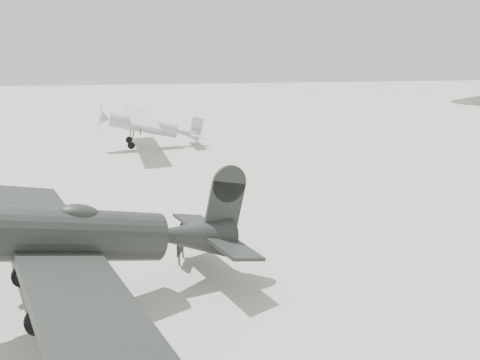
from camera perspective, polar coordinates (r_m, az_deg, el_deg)
name	(u,v)px	position (r m, az deg, el deg)	size (l,w,h in m)	color
ground	(208,237)	(18.72, -3.89, -6.99)	(160.00, 160.00, 0.00)	gray
lowwing_monoplane	(98,236)	(13.88, -16.91, -6.60)	(9.21, 12.25, 4.02)	black
highwing_monoplane	(148,123)	(35.33, -11.15, 6.85)	(7.56, 10.62, 3.00)	#95979A
sign_board	(180,240)	(16.50, -7.28, -7.22)	(0.29, 0.94, 1.38)	#333333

